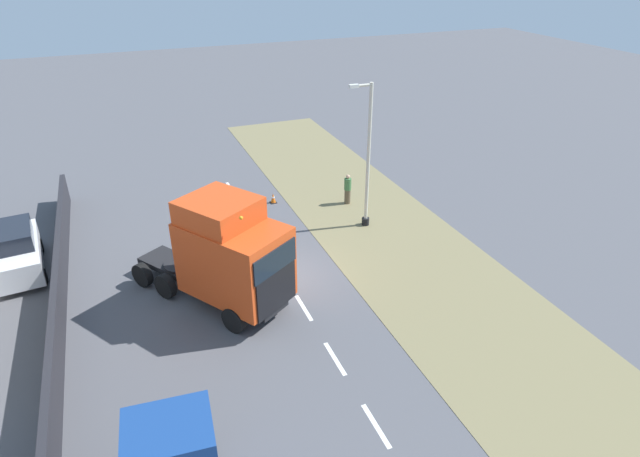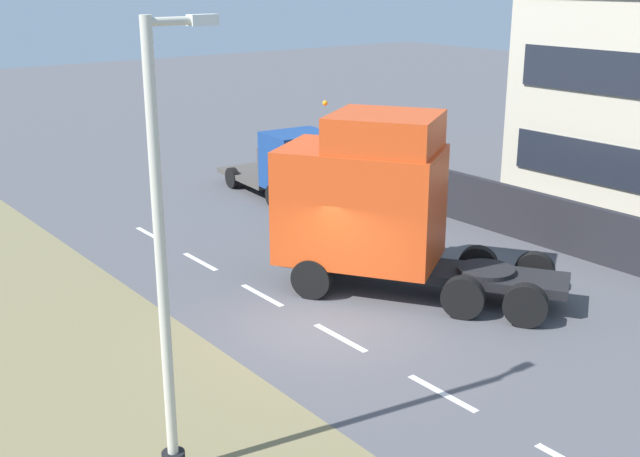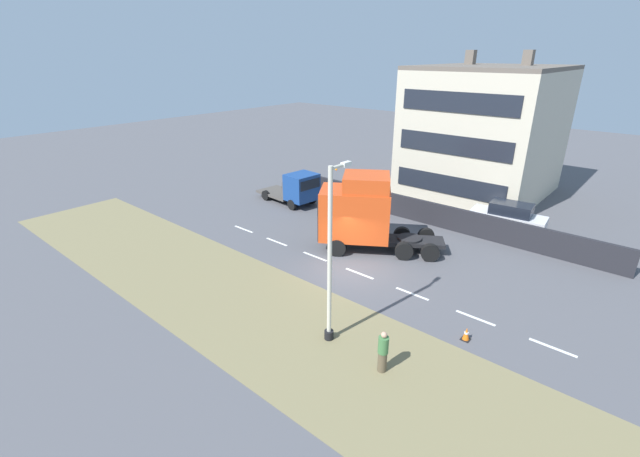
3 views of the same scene
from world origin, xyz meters
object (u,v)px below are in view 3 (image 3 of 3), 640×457
Objects in this scene: flatbed_truck at (298,188)px; traffic_cone_lead at (466,334)px; lorry_cab at (360,212)px; parked_car at (508,219)px; pedestrian at (383,352)px; lamp_post at (331,267)px.

flatbed_truck is 9.53× the size of traffic_cone_lead.
lorry_cab is 1.53× the size of parked_car.
parked_car is at bearing 113.36° from flatbed_truck.
lorry_cab is 10.91m from pedestrian.
parked_car is 16.42m from pedestrian.
parked_car is (8.16, -6.00, -1.30)m from lorry_cab.
lamp_post is (-16.13, 1.71, 2.31)m from parked_car.
flatbed_truck is at bearing 65.34° from traffic_cone_lead.
pedestrian is at bearing -172.72° from lorry_cab.
traffic_cone_lead is at bearing -150.02° from lorry_cab.
lamp_post is (-7.97, -4.29, 1.01)m from lorry_cab.
lamp_post is 6.41m from traffic_cone_lead.
lamp_post reaches higher than flatbed_truck.
lorry_cab is 4.17× the size of pedestrian.
lamp_post is (-11.35, -12.54, 1.98)m from flatbed_truck.
lamp_post reaches higher than pedestrian.
lorry_cab reaches higher than parked_car.
pedestrian is at bearing 177.63° from parked_car.
parked_car is 12.82m from traffic_cone_lead.
lamp_post reaches higher than traffic_cone_lead.
traffic_cone_lead is (-12.53, -2.63, -0.75)m from parked_car.
lorry_cab is 1.31× the size of flatbed_truck.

